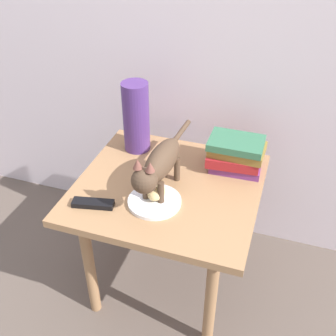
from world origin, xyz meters
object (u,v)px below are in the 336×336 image
plate (155,201)px  cat (159,165)px  bread_roll (156,192)px  green_vase (136,117)px  side_table (168,200)px  tv_remote (93,204)px  book_stack (236,154)px

plate → cat: bearing=91.2°
bread_roll → green_vase: (-0.20, 0.31, 0.11)m
side_table → green_vase: 0.37m
plate → green_vase: green_vase is taller
plate → tv_remote: size_ratio=1.30×
green_vase → tv_remote: (-0.01, -0.41, -0.14)m
cat → green_vase: (-0.19, 0.27, 0.02)m
plate → tv_remote: tv_remote is taller
green_vase → tv_remote: 0.43m
book_stack → cat: bearing=-133.4°
green_vase → tv_remote: bearing=-91.3°
cat → green_vase: green_vase is taller
green_vase → cat: bearing=-53.9°
plate → bread_roll: (0.00, 0.01, 0.03)m
book_stack → tv_remote: (-0.44, -0.39, -0.06)m
plate → green_vase: 0.40m
side_table → plate: bearing=-96.5°
book_stack → tv_remote: 0.59m
side_table → green_vase: bearing=135.2°
cat → green_vase: bearing=126.1°
side_table → green_vase: size_ratio=2.30×
cat → book_stack: bearing=46.6°
bread_roll → cat: cat is taller
book_stack → green_vase: green_vase is taller
bread_roll → book_stack: size_ratio=0.35×
cat → tv_remote: 0.28m
bread_roll → book_stack: 0.37m
tv_remote → cat: bearing=22.9°
side_table → cat: 0.22m
cat → green_vase: size_ratio=1.58×
bread_roll → tv_remote: (-0.21, -0.10, -0.03)m
green_vase → book_stack: bearing=-2.5°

